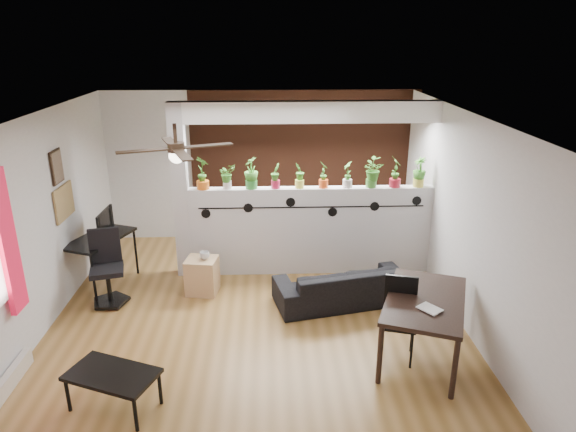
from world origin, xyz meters
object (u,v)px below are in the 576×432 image
at_px(potted_plant_3, 275,175).
at_px(cup, 205,255).
at_px(potted_plant_6, 348,173).
at_px(computer_desk, 100,242).
at_px(potted_plant_8, 396,171).
at_px(office_chair, 108,272).
at_px(potted_plant_0, 202,172).
at_px(ceiling_fan, 176,151).
at_px(potted_plant_5, 324,174).
at_px(cube_shelf, 202,276).
at_px(potted_plant_4, 300,174).
at_px(dining_table, 425,305).
at_px(coffee_table, 112,377).
at_px(potted_plant_2, 251,172).
at_px(folding_chair, 399,310).
at_px(sofa, 342,285).
at_px(potted_plant_7, 372,172).
at_px(potted_plant_9, 419,171).
at_px(potted_plant_1, 227,176).

distance_m(potted_plant_3, cup, 1.54).
distance_m(potted_plant_6, computer_desk, 3.70).
xyz_separation_m(potted_plant_8, office_chair, (-4.04, -0.86, -1.14)).
bearing_deg(potted_plant_0, ceiling_fan, -90.64).
bearing_deg(potted_plant_5, cube_shelf, -160.32).
distance_m(ceiling_fan, potted_plant_4, 2.42).
xyz_separation_m(potted_plant_3, dining_table, (1.61, -2.26, -0.89)).
relative_size(potted_plant_4, coffee_table, 0.39).
bearing_deg(dining_table, cup, 148.06).
xyz_separation_m(ceiling_fan, potted_plant_2, (0.72, 1.80, -0.72)).
relative_size(potted_plant_3, folding_chair, 0.39).
height_order(sofa, dining_table, dining_table).
bearing_deg(potted_plant_4, potted_plant_3, 180.00).
bearing_deg(potted_plant_2, ceiling_fan, -111.86).
relative_size(potted_plant_7, folding_chair, 0.46).
bearing_deg(office_chair, potted_plant_9, 11.01).
distance_m(sofa, office_chair, 3.17).
relative_size(potted_plant_0, potted_plant_3, 1.32).
distance_m(potted_plant_1, computer_desk, 2.04).
distance_m(potted_plant_1, potted_plant_6, 1.76).
bearing_deg(office_chair, cube_shelf, 10.42).
bearing_deg(potted_plant_4, potted_plant_0, 180.00).
bearing_deg(potted_plant_6, sofa, -100.21).
height_order(potted_plant_2, potted_plant_4, potted_plant_2).
distance_m(sofa, cup, 1.94).
xyz_separation_m(potted_plant_0, cube_shelf, (-0.00, -0.63, -1.35)).
bearing_deg(office_chair, computer_desk, 114.14).
xyz_separation_m(potted_plant_1, cube_shelf, (-0.35, -0.63, -1.29)).
bearing_deg(cup, potted_plant_3, 32.02).
bearing_deg(ceiling_fan, coffee_table, -115.22).
bearing_deg(coffee_table, potted_plant_0, 79.01).
height_order(potted_plant_7, office_chair, potted_plant_7).
bearing_deg(dining_table, office_chair, 160.20).
xyz_separation_m(potted_plant_4, sofa, (0.53, -0.98, -1.30)).
relative_size(potted_plant_0, folding_chair, 0.52).
distance_m(cup, computer_desk, 1.55).
relative_size(folding_chair, coffee_table, 0.97).
bearing_deg(cube_shelf, potted_plant_2, 50.25).
xyz_separation_m(sofa, computer_desk, (-3.40, 0.64, 0.43)).
relative_size(potted_plant_1, cup, 2.68).
relative_size(potted_plant_3, office_chair, 0.37).
bearing_deg(potted_plant_3, potted_plant_9, -0.00).
bearing_deg(cup, cube_shelf, 180.00).
bearing_deg(potted_plant_2, folding_chair, -52.21).
bearing_deg(potted_plant_7, dining_table, -84.77).
bearing_deg(potted_plant_4, computer_desk, -173.25).
relative_size(potted_plant_0, potted_plant_5, 1.24).
xyz_separation_m(potted_plant_5, potted_plant_8, (1.05, 0.00, 0.03)).
bearing_deg(potted_plant_0, folding_chair, -42.39).
height_order(potted_plant_5, sofa, potted_plant_5).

